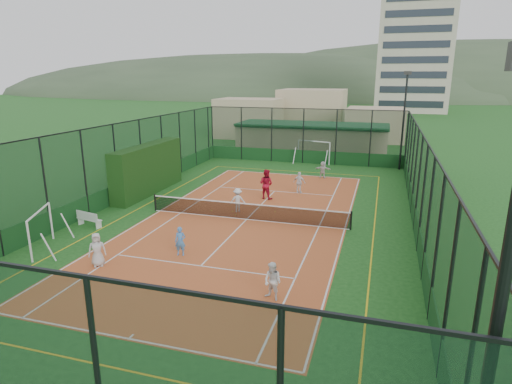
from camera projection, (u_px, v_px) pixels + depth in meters
ground at (247, 220)px, 24.24m from camera, size 300.00×300.00×0.00m
court_slab at (247, 220)px, 24.24m from camera, size 11.17×23.97×0.01m
tennis_net at (247, 211)px, 24.10m from camera, size 11.67×0.12×1.06m
perimeter_fence at (246, 177)px, 23.58m from camera, size 18.12×34.12×5.00m
floodlight_se at (487, 383)px, 5.43m from camera, size 0.60×0.26×8.25m
floodlight_ne at (403, 122)px, 36.11m from camera, size 0.60×0.26×8.25m
clubhouse at (312, 139)px, 44.15m from camera, size 15.20×7.20×3.15m
apartment_tower at (415, 41)px, 92.72m from camera, size 15.00×12.00×30.00m
distant_hills at (367, 97)px, 162.83m from camera, size 200.00×60.00×24.00m
hedge_left at (148, 169)px, 29.44m from camera, size 1.15×7.64×3.34m
white_bench at (89, 219)px, 23.05m from camera, size 1.63×0.76×0.89m
futsal_goal_near at (41, 231)px, 19.82m from camera, size 2.99×1.95×1.87m
futsal_goal_far at (314, 152)px, 39.40m from camera, size 3.33×1.65×2.07m
child_near_left at (97, 250)px, 18.17m from camera, size 0.86×0.80×1.48m
child_near_mid at (180, 241)px, 19.28m from camera, size 0.55×0.43×1.33m
child_near_right at (273, 281)px, 15.42m from camera, size 0.85×0.77×1.43m
child_far_left at (238, 200)px, 25.41m from camera, size 1.04×0.76×1.45m
child_far_right at (299, 182)px, 29.52m from camera, size 0.93×0.52×1.49m
child_far_back at (323, 170)px, 33.86m from camera, size 1.27×0.45×1.35m
coach at (266, 184)px, 28.10m from camera, size 1.12×0.97×1.98m
tennis_balls at (243, 211)px, 25.59m from camera, size 3.79×1.75×0.07m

